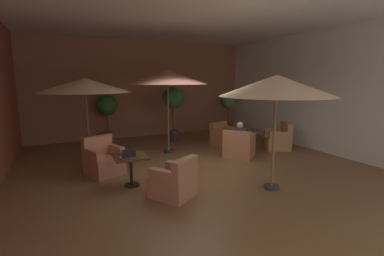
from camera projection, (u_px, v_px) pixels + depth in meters
ground_plane at (201, 171)px, 7.18m from camera, size 9.06×10.38×0.02m
wall_back_brick at (143, 89)px, 11.43m from camera, size 9.06×0.08×3.88m
wall_right_plain at (328, 92)px, 8.75m from camera, size 0.08×10.38×3.88m
ceiling_slab at (202, 10)px, 6.51m from camera, size 9.06×10.38×0.06m
cafe_table_front_left at (131, 162)px, 6.11m from camera, size 0.74×0.74×0.67m
armchair_front_left_north at (103, 161)px, 6.91m from camera, size 0.99×1.00×0.93m
armchair_front_left_east at (174, 182)px, 5.55m from camera, size 1.01×1.02×0.83m
cafe_table_front_right at (247, 135)px, 9.34m from camera, size 0.69×0.69×0.67m
armchair_front_right_north at (278, 140)px, 9.38m from camera, size 1.02×1.00×0.91m
armchair_front_right_east at (224, 136)px, 10.12m from camera, size 0.96×0.91×0.79m
armchair_front_right_south at (239, 147)px, 8.43m from camera, size 1.13×1.14×0.84m
patio_umbrella_tall_red at (85, 86)px, 7.94m from camera, size 2.62×2.62×2.36m
patio_umbrella_center_beige at (277, 86)px, 5.63m from camera, size 2.33×2.33×2.41m
patio_umbrella_near_wall at (168, 77)px, 8.62m from camera, size 2.50×2.50×2.61m
potted_tree_left_corner at (107, 109)px, 10.35m from camera, size 0.77×0.77×1.77m
potted_tree_mid_left at (173, 101)px, 10.45m from camera, size 0.80×0.80×2.05m
potted_tree_mid_right at (228, 107)px, 12.10m from camera, size 0.59×0.59×1.67m
patron_blue_shirt at (240, 133)px, 8.39m from camera, size 0.42×0.44×0.62m
iced_drink_cup at (127, 155)px, 5.97m from camera, size 0.08×0.08×0.11m
open_laptop at (128, 155)px, 5.94m from camera, size 0.34×0.27×0.20m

